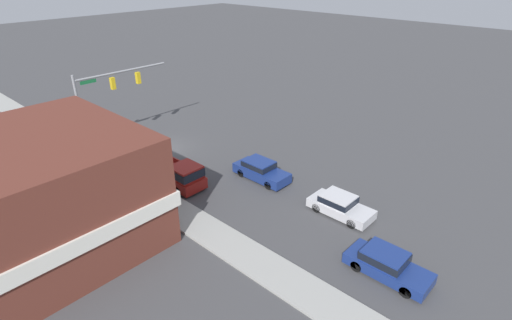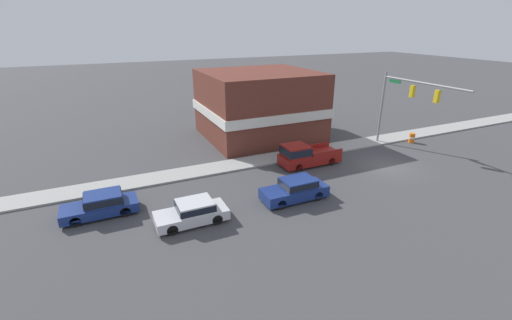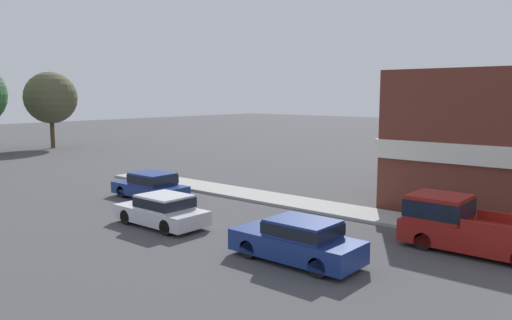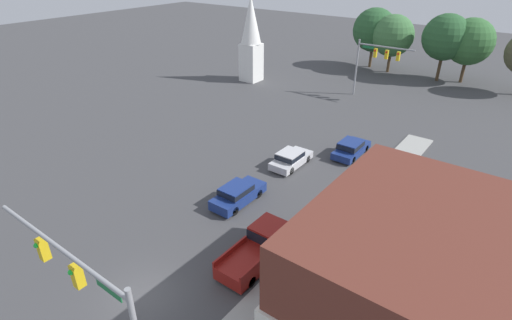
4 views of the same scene
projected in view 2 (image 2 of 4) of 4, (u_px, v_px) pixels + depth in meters
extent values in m
plane|color=#424244|center=(388.00, 167.00, 29.13)|extent=(200.00, 200.00, 0.00)
cube|color=#9E9E99|center=(345.00, 146.00, 33.91)|extent=(2.40, 60.00, 0.14)
cylinder|color=gray|center=(382.00, 108.00, 33.95)|extent=(0.22, 0.22, 7.13)
cylinder|color=gray|center=(424.00, 83.00, 29.09)|extent=(8.82, 0.18, 0.18)
cube|color=gold|center=(412.00, 91.00, 30.32)|extent=(0.36, 0.36, 1.05)
sphere|color=green|center=(415.00, 88.00, 30.28)|extent=(0.22, 0.22, 0.22)
cube|color=gold|center=(437.00, 96.00, 28.17)|extent=(0.36, 0.36, 1.05)
sphere|color=green|center=(440.00, 92.00, 28.13)|extent=(0.22, 0.22, 0.22)
cube|color=#196B38|center=(395.00, 81.00, 31.91)|extent=(1.40, 0.04, 0.30)
cylinder|color=black|center=(281.00, 204.00, 22.36)|extent=(0.22, 0.66, 0.66)
cylinder|color=black|center=(270.00, 194.00, 23.72)|extent=(0.22, 0.66, 0.66)
cylinder|color=black|center=(318.00, 196.00, 23.47)|extent=(0.22, 0.66, 0.66)
cylinder|color=black|center=(305.00, 187.00, 24.83)|extent=(0.22, 0.66, 0.66)
cube|color=navy|center=(294.00, 192.00, 23.51)|extent=(1.83, 4.62, 0.75)
cube|color=navy|center=(298.00, 183.00, 23.38)|extent=(1.69, 2.22, 0.57)
cube|color=black|center=(298.00, 183.00, 23.38)|extent=(1.71, 2.31, 0.40)
cylinder|color=black|center=(75.00, 222.00, 20.41)|extent=(0.22, 0.66, 0.66)
cylinder|color=black|center=(76.00, 209.00, 21.81)|extent=(0.22, 0.66, 0.66)
cylinder|color=black|center=(125.00, 212.00, 21.50)|extent=(0.22, 0.66, 0.66)
cylinder|color=black|center=(123.00, 200.00, 22.91)|extent=(0.22, 0.66, 0.66)
cube|color=navy|center=(100.00, 208.00, 21.60)|extent=(1.89, 4.55, 0.62)
cube|color=navy|center=(103.00, 198.00, 21.47)|extent=(1.73, 2.19, 0.64)
cube|color=black|center=(103.00, 198.00, 21.47)|extent=(1.75, 2.27, 0.45)
cylinder|color=black|center=(172.00, 230.00, 19.60)|extent=(0.22, 0.66, 0.66)
cylinder|color=black|center=(167.00, 216.00, 21.00)|extent=(0.22, 0.66, 0.66)
cylinder|color=black|center=(217.00, 219.00, 20.65)|extent=(0.22, 0.66, 0.66)
cylinder|color=black|center=(209.00, 207.00, 22.05)|extent=(0.22, 0.66, 0.66)
cube|color=silver|center=(191.00, 215.00, 20.77)|extent=(1.88, 4.36, 0.62)
cube|color=silver|center=(195.00, 206.00, 20.64)|extent=(1.73, 2.09, 0.59)
cube|color=black|center=(195.00, 206.00, 20.64)|extent=(1.75, 2.17, 0.42)
cylinder|color=black|center=(299.00, 168.00, 28.12)|extent=(0.22, 0.66, 0.66)
cylinder|color=black|center=(288.00, 160.00, 29.66)|extent=(0.22, 0.66, 0.66)
cylinder|color=black|center=(331.00, 161.00, 29.39)|extent=(0.22, 0.66, 0.66)
cylinder|color=black|center=(319.00, 155.00, 30.93)|extent=(0.22, 0.66, 0.66)
cube|color=maroon|center=(310.00, 158.00, 29.42)|extent=(2.04, 5.28, 0.85)
cube|color=maroon|center=(296.00, 151.00, 28.54)|extent=(1.94, 2.01, 0.91)
cube|color=black|center=(296.00, 151.00, 28.54)|extent=(1.96, 2.09, 0.64)
cube|color=maroon|center=(328.00, 153.00, 28.84)|extent=(0.12, 2.97, 0.35)
cube|color=maroon|center=(315.00, 146.00, 30.46)|extent=(0.12, 2.97, 0.35)
cylinder|color=orange|center=(412.00, 138.00, 34.95)|extent=(0.58, 0.58, 0.97)
cylinder|color=white|center=(412.00, 137.00, 34.94)|extent=(0.60, 0.60, 0.18)
cube|color=brown|center=(259.00, 105.00, 36.07)|extent=(10.36, 11.22, 6.84)
cube|color=silver|center=(259.00, 108.00, 36.20)|extent=(10.66, 11.52, 0.90)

